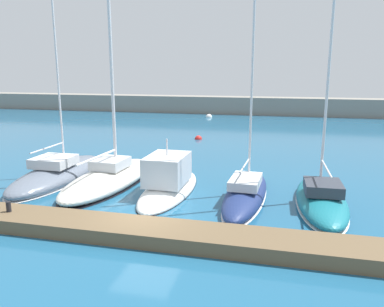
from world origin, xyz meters
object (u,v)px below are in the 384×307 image
motorboat_white_third (169,184)px  sailboat_teal_fifth (321,198)px  mooring_buoy_white (209,117)px  sailboat_ivory_second (110,176)px  sailboat_slate_nearest (59,173)px  sailboat_navy_fourth (246,193)px  dock_bollard (9,207)px  mooring_buoy_red (198,139)px

motorboat_white_third → sailboat_teal_fifth: 7.66m
mooring_buoy_white → sailboat_ivory_second: bearing=-89.2°
sailboat_slate_nearest → sailboat_navy_fourth: bearing=-96.4°
sailboat_teal_fifth → dock_bollard: sailboat_teal_fifth is taller
motorboat_white_third → sailboat_slate_nearest: bearing=83.6°
sailboat_teal_fifth → mooring_buoy_red: (-9.57, 16.00, -0.38)m
sailboat_ivory_second → mooring_buoy_red: sailboat_ivory_second is taller
sailboat_teal_fifth → sailboat_ivory_second: bearing=83.6°
sailboat_slate_nearest → motorboat_white_third: sailboat_slate_nearest is taller
sailboat_ivory_second → sailboat_teal_fifth: bearing=-91.1°
sailboat_navy_fourth → mooring_buoy_red: sailboat_navy_fourth is taller
motorboat_white_third → mooring_buoy_red: motorboat_white_third is taller
sailboat_ivory_second → sailboat_navy_fourth: 7.84m
sailboat_teal_fifth → mooring_buoy_white: sailboat_teal_fifth is taller
sailboat_slate_nearest → sailboat_navy_fourth: size_ratio=1.17×
sailboat_teal_fifth → dock_bollard: (-12.92, -5.38, 0.40)m
sailboat_teal_fifth → sailboat_navy_fourth: bearing=87.6°
sailboat_navy_fourth → mooring_buoy_white: (-8.23, 32.70, -0.36)m
mooring_buoy_red → sailboat_ivory_second: bearing=-96.8°
sailboat_ivory_second → mooring_buoy_white: size_ratio=19.66×
dock_bollard → mooring_buoy_white: bearing=88.3°
sailboat_ivory_second → motorboat_white_third: sailboat_ivory_second is taller
motorboat_white_third → dock_bollard: 7.75m
motorboat_white_third → sailboat_navy_fourth: sailboat_navy_fourth is taller
sailboat_ivory_second → sailboat_navy_fourth: bearing=-93.0°
sailboat_teal_fifth → dock_bollard: 14.01m
sailboat_slate_nearest → sailboat_ivory_second: size_ratio=0.95×
sailboat_ivory_second → sailboat_navy_fourth: (7.79, -0.88, -0.08)m
sailboat_navy_fourth → sailboat_teal_fifth: 3.58m
mooring_buoy_red → mooring_buoy_white: mooring_buoy_white is taller
sailboat_teal_fifth → mooring_buoy_white: (-11.81, 32.74, -0.38)m
sailboat_teal_fifth → mooring_buoy_red: size_ratio=22.24×
motorboat_white_third → mooring_buoy_white: bearing=8.0°
motorboat_white_third → sailboat_navy_fourth: 4.09m
mooring_buoy_white → dock_bollard: bearing=-91.7°
motorboat_white_third → mooring_buoy_red: (-1.91, 15.71, -0.47)m
sailboat_teal_fifth → dock_bollard: size_ratio=34.65×
sailboat_ivory_second → dock_bollard: bearing=169.7°
motorboat_white_third → mooring_buoy_red: 15.83m
motorboat_white_third → sailboat_navy_fourth: (4.08, -0.25, -0.11)m
motorboat_white_third → mooring_buoy_white: motorboat_white_third is taller
sailboat_slate_nearest → sailboat_teal_fifth: 14.83m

